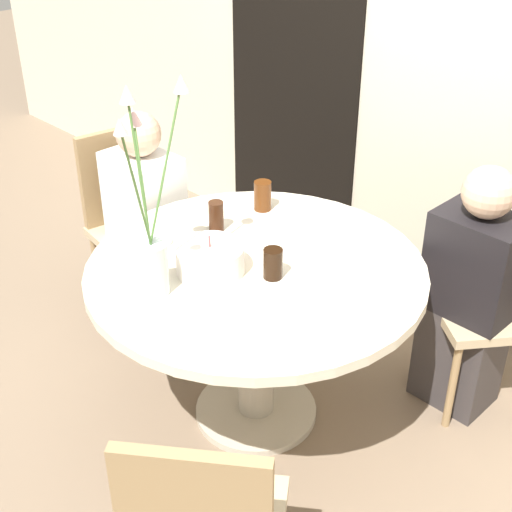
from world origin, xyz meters
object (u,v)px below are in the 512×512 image
flower_vase (151,234)px  drink_glass_1 (216,216)px  person_guest (147,229)px  chair_right_flank (130,214)px  person_woman (469,299)px  birthday_cake (210,259)px  drink_glass_0 (273,264)px  chair_near_front (508,294)px  drink_glass_2 (263,196)px  side_plate (149,241)px

flower_vase → drink_glass_1: size_ratio=5.80×
flower_vase → person_guest: bearing=146.0°
chair_right_flank → person_woman: person_woman is taller
birthday_cake → person_woman: (0.61, 0.83, -0.27)m
flower_vase → birthday_cake: bearing=77.3°
drink_glass_0 → person_guest: (-0.95, 0.13, -0.28)m
chair_near_front → drink_glass_2: chair_near_front is taller
chair_right_flank → side_plate: size_ratio=5.13×
birthday_cake → drink_glass_1: 0.31m
flower_vase → side_plate: (-0.28, 0.19, -0.22)m
drink_glass_0 → side_plate: bearing=-162.5°
birthday_cake → person_guest: bearing=160.7°
flower_vase → person_guest: (-0.71, 0.48, -0.45)m
drink_glass_1 → drink_glass_2: drink_glass_2 is taller
birthday_cake → drink_glass_1: birthday_cake is taller
side_plate → drink_glass_2: bearing=78.0°
chair_near_front → person_woman: (-0.10, -0.13, -0.01)m
birthday_cake → drink_glass_1: bearing=134.1°
birthday_cake → drink_glass_0: birthday_cake is taller
side_plate → person_woman: (0.94, 0.85, -0.23)m
drink_glass_0 → birthday_cake: bearing=-144.2°
person_guest → side_plate: bearing=-34.1°
drink_glass_1 → drink_glass_2: (0.00, 0.26, 0.00)m
drink_glass_0 → drink_glass_1: drink_glass_1 is taller
drink_glass_1 → chair_near_front: bearing=38.2°
birthday_cake → drink_glass_0: size_ratio=2.19×
side_plate → drink_glass_1: drink_glass_1 is taller
flower_vase → side_plate: flower_vase is taller
flower_vase → side_plate: size_ratio=4.04×
chair_right_flank → birthday_cake: 1.00m
drink_glass_0 → person_woman: bearing=58.6°
flower_vase → side_plate: bearing=146.2°
chair_right_flank → side_plate: (0.59, -0.32, 0.22)m
drink_glass_2 → person_guest: person_guest is taller
drink_glass_2 → person_woman: size_ratio=0.12×
chair_right_flank → person_woman: size_ratio=0.85×
birthday_cake → flower_vase: flower_vase is taller
drink_glass_2 → person_woman: 0.94m
chair_right_flank → birthday_cake: (0.92, -0.29, 0.26)m
flower_vase → person_woman: 1.31m
chair_right_flank → drink_glass_1: 0.75m
drink_glass_1 → person_woman: person_woman is taller
person_woman → person_guest: (-1.37, -0.56, 0.00)m
drink_glass_2 → side_plate: bearing=-102.0°
side_plate → drink_glass_1: bearing=66.8°
drink_glass_0 → drink_glass_2: size_ratio=0.90×
drink_glass_1 → drink_glass_2: size_ratio=0.98×
side_plate → person_guest: person_guest is taller
drink_glass_0 → person_woman: (0.42, 0.69, -0.28)m
chair_right_flank → person_guest: person_guest is taller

